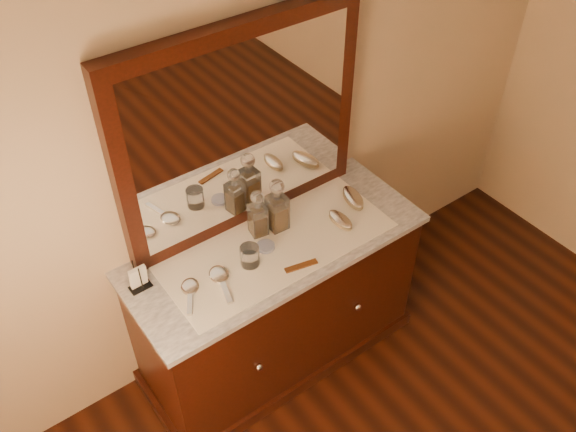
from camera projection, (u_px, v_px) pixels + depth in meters
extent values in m
plane|color=tan|center=(235.00, 115.00, 2.66)|extent=(4.50, 4.50, 0.00)
cube|color=black|center=(277.00, 304.00, 3.16)|extent=(1.40, 0.55, 0.82)
cube|color=black|center=(277.00, 346.00, 3.41)|extent=(1.46, 0.59, 0.08)
sphere|color=silver|center=(259.00, 367.00, 2.83)|extent=(0.04, 0.04, 0.04)
sphere|color=silver|center=(358.00, 307.00, 3.09)|extent=(0.04, 0.04, 0.04)
cube|color=white|center=(275.00, 246.00, 2.87)|extent=(1.44, 0.59, 0.03)
cube|color=black|center=(241.00, 130.00, 2.66)|extent=(1.20, 0.08, 1.00)
cube|color=white|center=(246.00, 134.00, 2.64)|extent=(1.06, 0.01, 0.86)
cube|color=white|center=(278.00, 246.00, 2.84)|extent=(1.10, 0.45, 0.00)
cylinder|color=white|center=(266.00, 246.00, 2.83)|extent=(0.11, 0.11, 0.02)
cube|color=brown|center=(301.00, 266.00, 2.74)|extent=(0.16, 0.06, 0.01)
cube|color=black|center=(141.00, 287.00, 2.66)|extent=(0.10, 0.06, 0.01)
cylinder|color=black|center=(141.00, 280.00, 2.60)|extent=(0.01, 0.01, 0.14)
cylinder|color=black|center=(135.00, 272.00, 2.63)|extent=(0.01, 0.01, 0.14)
cube|color=white|center=(138.00, 277.00, 2.62)|extent=(0.08, 0.04, 0.12)
cube|color=brown|center=(258.00, 223.00, 2.87)|extent=(0.07, 0.07, 0.11)
cube|color=white|center=(258.00, 220.00, 2.85)|extent=(0.09, 0.09, 0.16)
cylinder|color=white|center=(257.00, 205.00, 2.79)|extent=(0.04, 0.04, 0.03)
sphere|color=white|center=(257.00, 197.00, 2.76)|extent=(0.07, 0.07, 0.06)
cube|color=brown|center=(277.00, 217.00, 2.89)|extent=(0.08, 0.08, 0.13)
cube|color=white|center=(277.00, 212.00, 2.87)|extent=(0.09, 0.09, 0.18)
cylinder|color=white|center=(277.00, 195.00, 2.80)|extent=(0.04, 0.04, 0.03)
sphere|color=white|center=(277.00, 187.00, 2.77)|extent=(0.08, 0.08, 0.07)
ellipsoid|color=#8E7A57|center=(340.00, 222.00, 2.94)|extent=(0.07, 0.15, 0.02)
ellipsoid|color=silver|center=(341.00, 219.00, 2.93)|extent=(0.07, 0.15, 0.02)
ellipsoid|color=#8E7A57|center=(353.00, 200.00, 3.06)|extent=(0.12, 0.19, 0.03)
ellipsoid|color=silver|center=(353.00, 196.00, 3.04)|extent=(0.12, 0.19, 0.03)
ellipsoid|color=silver|center=(190.00, 286.00, 2.65)|extent=(0.12, 0.13, 0.02)
cube|color=silver|center=(190.00, 303.00, 2.59)|extent=(0.08, 0.12, 0.01)
ellipsoid|color=silver|center=(219.00, 274.00, 2.70)|extent=(0.12, 0.13, 0.02)
cube|color=silver|center=(226.00, 291.00, 2.63)|extent=(0.06, 0.15, 0.01)
cylinder|color=white|center=(250.00, 256.00, 2.73)|extent=(0.09, 0.09, 0.10)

